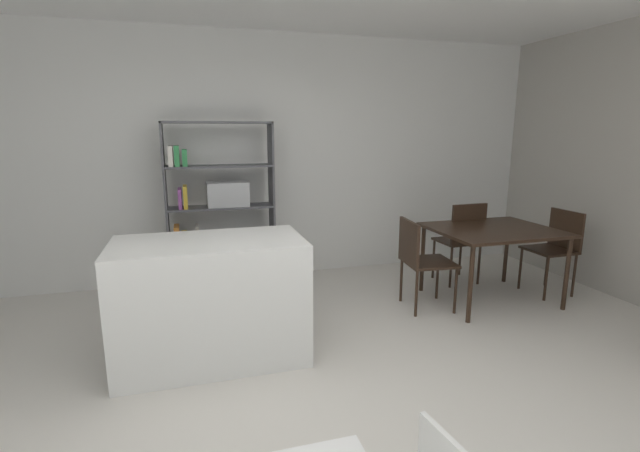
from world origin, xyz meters
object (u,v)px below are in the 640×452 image
object	(u,v)px
open_bookshelf	(215,206)
dining_table	(493,235)
dining_chair_far	(463,235)
dining_chair_window_side	(557,243)
dining_chair_island_side	(420,256)
kitchen_island	(211,300)

from	to	relation	value
open_bookshelf	dining_table	bearing A→B (deg)	-23.77
dining_chair_far	dining_chair_window_side	bearing A→B (deg)	145.19
open_bookshelf	dining_chair_island_side	bearing A→B (deg)	-32.15
dining_chair_island_side	dining_chair_window_side	bearing A→B (deg)	-84.53
kitchen_island	open_bookshelf	world-z (taller)	open_bookshelf
kitchen_island	dining_chair_island_side	bearing A→B (deg)	12.51
open_bookshelf	dining_chair_far	bearing A→B (deg)	-13.76
open_bookshelf	dining_table	size ratio (longest dim) A/B	1.52
dining_chair_far	dining_chair_window_side	world-z (taller)	dining_chair_far
dining_table	dining_chair_far	size ratio (longest dim) A/B	1.27
kitchen_island	open_bookshelf	size ratio (longest dim) A/B	0.77
open_bookshelf	dining_chair_island_side	xyz separation A→B (m)	(1.86, -1.17, -0.38)
dining_chair_window_side	dining_chair_island_side	world-z (taller)	dining_chair_window_side
dining_table	dining_chair_window_side	size ratio (longest dim) A/B	1.33
kitchen_island	open_bookshelf	xyz separation A→B (m)	(0.14, 1.61, 0.45)
kitchen_island	dining_table	size ratio (longest dim) A/B	1.17
open_bookshelf	dining_chair_island_side	size ratio (longest dim) A/B	2.05
kitchen_island	dining_chair_island_side	xyz separation A→B (m)	(2.00, 0.44, 0.07)
open_bookshelf	dining_chair_far	xyz separation A→B (m)	(2.68, -0.66, -0.35)
kitchen_island	dining_table	distance (m)	2.86
kitchen_island	open_bookshelf	distance (m)	1.68
kitchen_island	dining_chair_far	world-z (taller)	dining_chair_far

